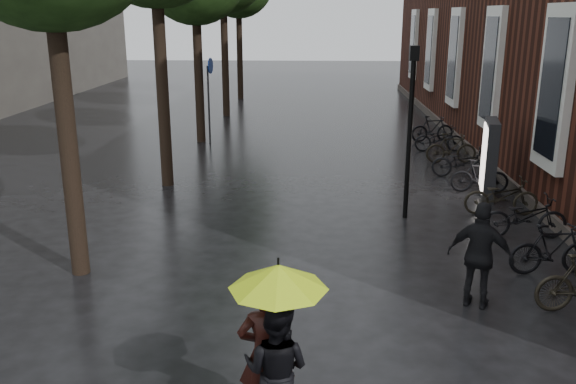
# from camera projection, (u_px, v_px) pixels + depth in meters

# --- Properties ---
(person_burgundy) EXTENTS (0.72, 0.54, 1.79)m
(person_burgundy) POSITION_uv_depth(u_px,v_px,m) (266.00, 354.00, 6.85)
(person_burgundy) COLOR black
(person_burgundy) RESTS_ON ground
(person_black) EXTENTS (0.93, 0.82, 1.61)m
(person_black) POSITION_uv_depth(u_px,v_px,m) (276.00, 370.00, 6.69)
(person_black) COLOR black
(person_black) RESTS_ON ground
(lime_umbrella) EXTENTS (1.08, 1.08, 1.59)m
(lime_umbrella) POSITION_uv_depth(u_px,v_px,m) (278.00, 277.00, 6.41)
(lime_umbrella) COLOR black
(lime_umbrella) RESTS_ON ground
(pedestrian_walking) EXTENTS (1.12, 0.81, 1.76)m
(pedestrian_walking) POSITION_uv_depth(u_px,v_px,m) (480.00, 256.00, 9.67)
(pedestrian_walking) COLOR black
(pedestrian_walking) RESTS_ON ground
(parked_bicycles) EXTENTS (1.96, 14.13, 0.98)m
(parked_bicycles) POSITION_uv_depth(u_px,v_px,m) (480.00, 177.00, 15.95)
(parked_bicycles) COLOR black
(parked_bicycles) RESTS_ON ground
(ad_lightbox) EXTENTS (0.31, 1.34, 2.02)m
(ad_lightbox) POSITION_uv_depth(u_px,v_px,m) (489.00, 159.00, 15.48)
(ad_lightbox) COLOR black
(ad_lightbox) RESTS_ON ground
(lamp_post) EXTENTS (0.20, 0.20, 3.91)m
(lamp_post) POSITION_uv_depth(u_px,v_px,m) (411.00, 116.00, 13.56)
(lamp_post) COLOR black
(lamp_post) RESTS_ON ground
(cycle_sign) EXTENTS (0.16, 0.56, 3.07)m
(cycle_sign) POSITION_uv_depth(u_px,v_px,m) (210.00, 87.00, 21.95)
(cycle_sign) COLOR #262628
(cycle_sign) RESTS_ON ground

